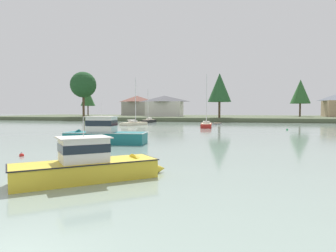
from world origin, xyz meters
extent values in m
cube|color=#4C563D|center=(0.00, 101.39, 0.56)|extent=(164.30, 48.19, 1.13)
cube|color=gray|center=(-0.57, 64.95, 0.10)|extent=(1.92, 3.37, 0.47)
cube|color=brown|center=(-0.57, 64.95, 0.33)|extent=(2.05, 3.51, 0.05)
cube|color=tan|center=(-0.57, 64.95, 0.29)|extent=(1.17, 0.31, 0.03)
cube|color=beige|center=(-17.78, 57.15, 0.09)|extent=(4.32, 7.29, 1.01)
cube|color=#CCB78E|center=(-17.78, 57.15, 0.61)|extent=(3.95, 6.81, 0.04)
cube|color=silver|center=(-17.90, 56.82, 0.84)|extent=(1.76, 1.90, 0.42)
cylinder|color=silver|center=(-17.59, 57.68, 5.50)|extent=(0.14, 0.14, 9.74)
cylinder|color=silver|center=(-18.06, 56.36, 1.15)|extent=(1.06, 2.67, 0.11)
cylinder|color=silver|center=(-18.06, 56.36, 1.20)|extent=(0.99, 2.42, 0.14)
cylinder|color=#999999|center=(-17.11, 59.00, 5.48)|extent=(0.98, 2.65, 9.70)
cube|color=#B2231E|center=(-1.53, 52.37, 0.11)|extent=(2.63, 7.08, 1.26)
cube|color=#CCB78E|center=(-1.53, 52.37, 0.76)|extent=(2.36, 6.64, 0.04)
cube|color=silver|center=(-1.49, 52.03, 0.99)|extent=(1.39, 1.64, 0.42)
cylinder|color=silver|center=(-1.58, 52.93, 5.39)|extent=(0.14, 0.14, 9.23)
cylinder|color=silver|center=(-1.44, 51.55, 1.30)|extent=(0.39, 2.76, 0.11)
cylinder|color=silver|center=(-1.44, 51.55, 1.35)|extent=(0.39, 2.49, 0.14)
cylinder|color=#999999|center=(-1.72, 54.30, 5.37)|extent=(0.30, 2.77, 9.18)
cube|color=gold|center=(-1.79, 7.67, 0.20)|extent=(6.16, 5.83, 1.40)
cone|color=gold|center=(0.62, 9.85, 0.20)|extent=(2.55, 2.55, 1.79)
cube|color=black|center=(-1.79, 7.67, 0.87)|extent=(6.31, 5.98, 0.05)
cube|color=silver|center=(-1.86, 7.61, 1.45)|extent=(2.59, 2.56, 1.09)
cube|color=#19232D|center=(-1.86, 7.61, 1.56)|extent=(2.65, 2.61, 0.39)
cube|color=beige|center=(-1.86, 7.61, 2.03)|extent=(2.95, 2.91, 0.06)
cylinder|color=silver|center=(-1.86, 7.61, 2.51)|extent=(0.03, 0.03, 0.90)
cube|color=#196B70|center=(-7.71, 22.20, 0.26)|extent=(8.00, 3.33, 1.76)
cone|color=#196B70|center=(-11.57, 21.78, 0.26)|extent=(2.41, 2.48, 2.25)
cube|color=silver|center=(-7.71, 22.20, 1.10)|extent=(8.17, 3.45, 0.05)
cube|color=silver|center=(-8.10, 22.16, 1.88)|extent=(2.72, 2.26, 1.49)
cube|color=#19232D|center=(-8.10, 22.16, 2.03)|extent=(2.77, 2.31, 0.54)
cube|color=beige|center=(-8.10, 22.16, 2.66)|extent=(3.05, 2.61, 0.06)
cylinder|color=silver|center=(-8.10, 22.16, 3.44)|extent=(0.03, 0.03, 1.51)
cube|color=black|center=(-18.78, 70.94, 0.11)|extent=(2.32, 6.52, 1.25)
cube|color=#CCB78E|center=(-18.78, 70.94, 0.76)|extent=(2.06, 6.12, 0.04)
cube|color=silver|center=(-18.76, 71.26, 0.97)|extent=(1.31, 1.49, 0.38)
cylinder|color=silver|center=(-18.81, 70.42, 4.68)|extent=(0.13, 0.13, 7.81)
cylinder|color=silver|center=(-18.73, 71.70, 1.26)|extent=(0.27, 2.57, 0.10)
cylinder|color=silver|center=(-18.73, 71.70, 1.31)|extent=(0.29, 2.31, 0.14)
cylinder|color=#999999|center=(-18.90, 69.14, 4.65)|extent=(0.19, 2.57, 7.76)
sphere|color=#1E8C47|center=(12.30, 48.28, 0.06)|extent=(0.32, 0.32, 0.32)
torus|color=#333338|center=(12.30, 48.28, 0.26)|extent=(0.12, 0.12, 0.02)
sphere|color=red|center=(-10.00, 13.31, 0.06)|extent=(0.33, 0.33, 0.33)
torus|color=#333338|center=(-10.00, 13.31, 0.26)|extent=(0.12, 0.12, 0.02)
cylinder|color=brown|center=(-1.38, 81.74, 4.83)|extent=(0.62, 0.62, 7.41)
cone|color=#235128|center=(-1.38, 81.74, 9.58)|extent=(6.55, 6.55, 8.01)
cylinder|color=brown|center=(23.14, 102.16, 4.69)|extent=(0.55, 0.55, 7.14)
cone|color=#2D602D|center=(23.14, 102.16, 9.30)|extent=(6.37, 6.37, 7.78)
cylinder|color=brown|center=(-45.82, 85.46, 5.39)|extent=(0.74, 0.74, 8.53)
sphere|color=#1E4723|center=(-45.82, 85.46, 11.56)|extent=(8.43, 8.43, 8.43)
cylinder|color=brown|center=(-52.93, 101.39, 4.25)|extent=(0.45, 0.45, 6.24)
cone|color=#2D602D|center=(-52.93, 101.39, 8.24)|extent=(5.50, 5.50, 6.72)
cube|color=#9E998E|center=(-36.40, 110.64, 3.86)|extent=(10.00, 8.14, 5.47)
pyramid|color=brown|center=(-36.40, 110.64, 7.80)|extent=(10.80, 8.79, 2.41)
cube|color=silver|center=(-21.29, 96.80, 3.64)|extent=(11.94, 7.12, 5.04)
pyramid|color=#47474C|center=(-21.29, 96.80, 7.19)|extent=(12.89, 7.69, 2.05)
camera|label=1|loc=(5.34, -5.09, 3.30)|focal=32.62mm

